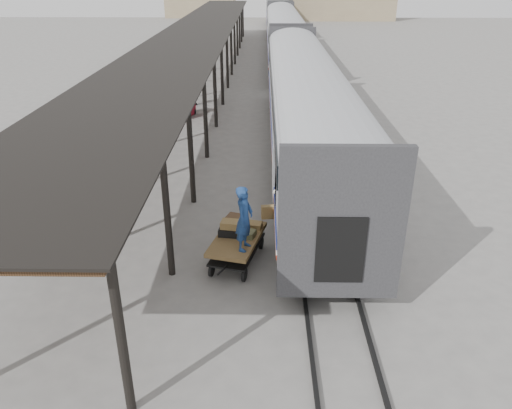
{
  "coord_description": "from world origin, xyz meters",
  "views": [
    {
      "loc": [
        1.32,
        -14.39,
        8.23
      ],
      "look_at": [
        1.12,
        -0.76,
        1.7
      ],
      "focal_mm": 35.0,
      "sensor_mm": 36.0,
      "label": 1
    }
  ],
  "objects_px": {
    "luggage_tug": "(186,107)",
    "porter": "(244,218)",
    "baggage_cart": "(237,243)",
    "pedestrian": "(193,92)"
  },
  "relations": [
    {
      "from": "luggage_tug",
      "to": "pedestrian",
      "type": "xyz_separation_m",
      "value": [
        0.12,
        2.63,
        0.33
      ]
    },
    {
      "from": "baggage_cart",
      "to": "luggage_tug",
      "type": "xyz_separation_m",
      "value": [
        -3.9,
        16.5,
        -0.1
      ]
    },
    {
      "from": "porter",
      "to": "luggage_tug",
      "type": "bearing_deg",
      "value": 31.33
    },
    {
      "from": "baggage_cart",
      "to": "pedestrian",
      "type": "xyz_separation_m",
      "value": [
        -3.79,
        19.13,
        0.23
      ]
    },
    {
      "from": "baggage_cart",
      "to": "luggage_tug",
      "type": "height_order",
      "value": "luggage_tug"
    },
    {
      "from": "luggage_tug",
      "to": "porter",
      "type": "xyz_separation_m",
      "value": [
        4.15,
        -17.15,
        1.28
      ]
    },
    {
      "from": "luggage_tug",
      "to": "porter",
      "type": "relative_size",
      "value": 0.77
    },
    {
      "from": "baggage_cart",
      "to": "pedestrian",
      "type": "height_order",
      "value": "pedestrian"
    },
    {
      "from": "luggage_tug",
      "to": "baggage_cart",
      "type": "bearing_deg",
      "value": -66.54
    },
    {
      "from": "luggage_tug",
      "to": "porter",
      "type": "bearing_deg",
      "value": -66.24
    }
  ]
}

